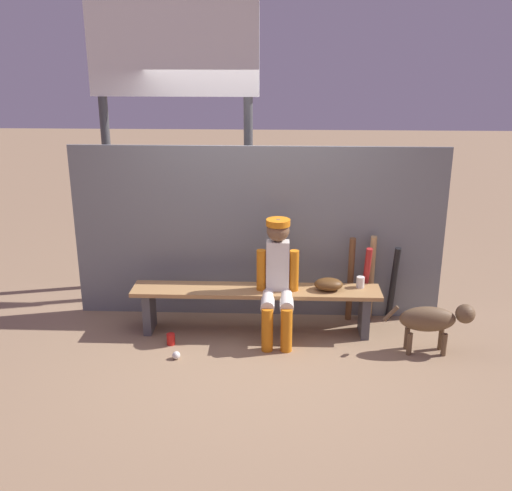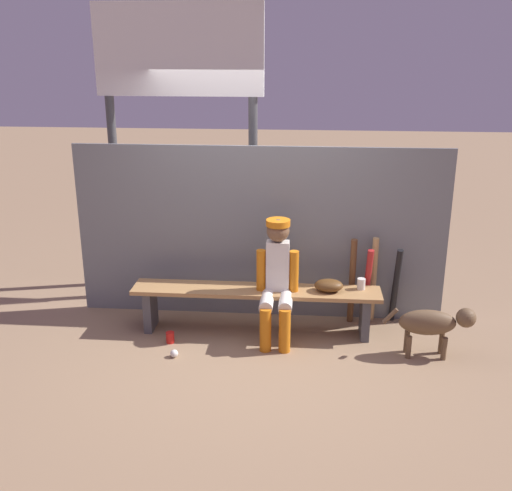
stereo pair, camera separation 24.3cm
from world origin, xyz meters
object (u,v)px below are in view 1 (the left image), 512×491
Objects in this scene: dugout_bench at (256,298)px; scoreboard at (179,81)px; baseball_glove at (329,284)px; bat_wood_tan at (371,278)px; baseball at (176,355)px; player_seated at (278,276)px; bat_aluminum_black at (393,283)px; bat_wood_dark at (350,280)px; bat_aluminum_red at (365,285)px; cup_on_ground at (171,339)px; cup_on_bench at (360,282)px; dog at (434,320)px.

scoreboard is (-0.87, 1.17, 2.01)m from dugout_bench.
dugout_bench is 0.73m from baseball_glove.
bat_wood_tan is 2.16m from baseball.
bat_aluminum_black is (1.19, 0.44, -0.23)m from player_seated.
bat_wood_dark reaches higher than baseball_glove.
bat_aluminum_red is at bearing -169.19° from bat_aluminum_black.
bat_wood_dark is at bearing 49.86° from baseball_glove.
scoreboard is (-0.06, 1.47, 2.32)m from cup_on_ground.
cup_on_bench is (0.82, 0.19, -0.12)m from player_seated.
bat_wood_tan is at bearing 17.08° from dugout_bench.
bat_wood_dark is 1.91m from cup_on_ground.
bat_wood_tan is at bearing 172.21° from bat_aluminum_black.
baseball_glove is at bearing -154.45° from bat_aluminum_black.
bat_wood_tan is (0.07, 0.09, 0.04)m from bat_aluminum_red.
scoreboard is (-0.16, 1.75, 2.34)m from baseball.
dugout_bench is 1.01m from bat_wood_dark.
cup_on_bench is at bearing 13.92° from baseball_glove.
bat_aluminum_black is 7.55× the size of cup_on_bench.
scoreboard is at bearing 158.56° from bat_wood_tan.
dugout_bench is 2.66× the size of bat_wood_dark.
bat_aluminum_red is 0.24m from cup_on_bench.
cup_on_ground is 0.03× the size of scoreboard.
scoreboard is (-1.98, 0.89, 1.96)m from bat_aluminum_red.
bat_aluminum_black is 2.33m from cup_on_ground.
bat_aluminum_red is 0.30m from bat_aluminum_black.
scoreboard reaches higher than bat_aluminum_red.
dog is at bearing -30.96° from scoreboard.
bat_aluminum_red is 2.04m from cup_on_ground.
bat_wood_dark reaches higher than dog.
baseball_glove is 0.30× the size of bat_wood_dark.
bat_wood_tan is (0.97, 0.47, -0.19)m from player_seated.
scoreboard reaches higher than cup_on_bench.
baseball_glove reaches higher than cup_on_bench.
baseball_glove is 2.55× the size of cup_on_bench.
scoreboard reaches higher than baseball_glove.
dugout_bench is at bearing -162.92° from bat_wood_tan.
bat_wood_dark is 0.23m from bat_wood_tan.
bat_aluminum_red is at bearing -129.32° from bat_wood_tan.
player_seated is 1.20m from baseball.
cup_on_ground is (-0.10, 0.28, 0.02)m from baseball.
cup_on_ground is at bearing 109.42° from baseball.
dugout_bench is 1.70m from dog.
bat_aluminum_black reaches higher than cup_on_ground.
bat_aluminum_black is at bearing -20.18° from scoreboard.
bat_aluminum_black is (0.30, 0.06, -0.00)m from bat_aluminum_red.
player_seated is 16.03× the size of baseball.
dog is at bearing -9.39° from player_seated.
cup_on_bench is 0.79m from dog.
baseball is at bearing -153.52° from bat_wood_tan.
dugout_bench is 0.92m from cup_on_ground.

